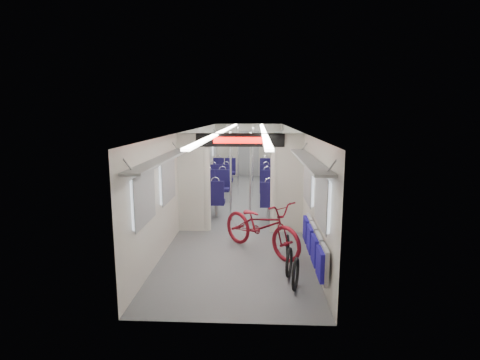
{
  "coord_description": "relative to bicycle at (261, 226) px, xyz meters",
  "views": [
    {
      "loc": [
        0.4,
        -10.53,
        2.74
      ],
      "look_at": [
        -0.03,
        -1.51,
        1.13
      ],
      "focal_mm": 28.0,
      "sensor_mm": 36.0,
      "label": 1
    }
  ],
  "objects": [
    {
      "name": "seat_bay_far_right",
      "position": [
        0.46,
        6.78,
        -0.0
      ],
      "size": [
        0.9,
        2.03,
        1.09
      ],
      "color": "#110C36",
      "rests_on": "ground"
    },
    {
      "name": "bike_hoop_c",
      "position": [
        0.51,
        -0.28,
        -0.34
      ],
      "size": [
        0.06,
        0.46,
        0.46
      ],
      "primitive_type": "torus",
      "rotation": [
        1.57,
        0.0,
        1.55
      ],
      "color": "black",
      "rests_on": "ground"
    },
    {
      "name": "flip_bench",
      "position": [
        0.88,
        -1.15,
        0.04
      ],
      "size": [
        0.12,
        2.11,
        0.52
      ],
      "color": "gray",
      "rests_on": "carriage"
    },
    {
      "name": "bike_hoop_a",
      "position": [
        0.53,
        -1.63,
        -0.3
      ],
      "size": [
        0.18,
        0.53,
        0.53
      ],
      "primitive_type": "torus",
      "rotation": [
        1.57,
        0.0,
        1.32
      ],
      "color": "black",
      "rests_on": "ground"
    },
    {
      "name": "carriage",
      "position": [
        -0.48,
        3.1,
        0.96
      ],
      "size": [
        12.0,
        12.02,
        2.31
      ],
      "color": "#515456",
      "rests_on": "ground"
    },
    {
      "name": "bicycle",
      "position": [
        0.0,
        0.0,
        0.0
      ],
      "size": [
        1.95,
        1.97,
        1.08
      ],
      "primitive_type": "imported",
      "rotation": [
        0.0,
        0.0,
        0.78
      ],
      "color": "maroon",
      "rests_on": "ground"
    },
    {
      "name": "bike_hoop_b",
      "position": [
        0.47,
        -1.15,
        -0.31
      ],
      "size": [
        0.17,
        0.51,
        0.51
      ],
      "primitive_type": "torus",
      "rotation": [
        1.57,
        0.0,
        1.33
      ],
      "color": "black",
      "rests_on": "ground"
    },
    {
      "name": "seat_bay_near_left",
      "position": [
        -1.41,
        3.41,
        0.01
      ],
      "size": [
        0.92,
        2.12,
        1.11
      ],
      "color": "#110C36",
      "rests_on": "ground"
    },
    {
      "name": "seat_bay_far_left",
      "position": [
        -1.41,
        6.74,
        -0.0
      ],
      "size": [
        0.91,
        2.06,
        1.1
      ],
      "color": "#110C36",
      "rests_on": "ground"
    },
    {
      "name": "stanchion_near_left",
      "position": [
        -0.76,
        2.17,
        0.61
      ],
      "size": [
        0.04,
        0.04,
        2.3
      ],
      "primitive_type": "cylinder",
      "color": "silver",
      "rests_on": "ground"
    },
    {
      "name": "stanchion_near_right",
      "position": [
        -0.26,
        1.88,
        0.61
      ],
      "size": [
        0.04,
        0.04,
        2.3
      ],
      "primitive_type": "cylinder",
      "color": "silver",
      "rests_on": "ground"
    },
    {
      "name": "stanchion_far_right",
      "position": [
        -0.24,
        5.04,
        0.61
      ],
      "size": [
        0.04,
        0.04,
        2.3
      ],
      "primitive_type": "cylinder",
      "color": "silver",
      "rests_on": "ground"
    },
    {
      "name": "stanchion_far_left",
      "position": [
        -0.74,
        5.35,
        0.61
      ],
      "size": [
        0.04,
        0.04,
        2.3
      ],
      "primitive_type": "cylinder",
      "color": "silver",
      "rests_on": "ground"
    },
    {
      "name": "seat_bay_near_right",
      "position": [
        0.46,
        3.28,
        0.02
      ],
      "size": [
        0.93,
        2.17,
        1.13
      ],
      "color": "#110C36",
      "rests_on": "ground"
    }
  ]
}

